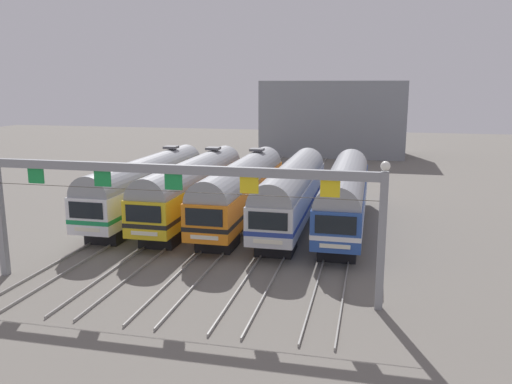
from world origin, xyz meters
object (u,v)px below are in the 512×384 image
at_px(commuter_train_yellow, 194,186).
at_px(catenary_gantry, 174,190).
at_px(commuter_train_blue, 345,193).
at_px(commuter_train_white, 148,184).
at_px(commuter_train_silver, 292,190).
at_px(commuter_train_orange, 242,188).

distance_m(commuter_train_yellow, catenary_gantry, 14.25).
bearing_deg(commuter_train_yellow, commuter_train_blue, -0.02).
bearing_deg(commuter_train_white, commuter_train_blue, -0.02).
bearing_deg(commuter_train_silver, commuter_train_blue, 0.00).
distance_m(commuter_train_silver, catenary_gantry, 14.25).
bearing_deg(commuter_train_blue, commuter_train_orange, 179.97).
xyz_separation_m(commuter_train_silver, catenary_gantry, (-3.80, -13.49, 2.53)).
bearing_deg(commuter_train_yellow, commuter_train_white, 180.00).
xyz_separation_m(commuter_train_white, catenary_gantry, (7.61, -13.50, 2.52)).
relative_size(commuter_train_silver, catenary_gantry, 0.88).
distance_m(commuter_train_silver, commuter_train_blue, 3.80).
bearing_deg(commuter_train_orange, commuter_train_silver, -0.07).
distance_m(commuter_train_white, commuter_train_orange, 7.61).
relative_size(commuter_train_yellow, catenary_gantry, 0.88).
xyz_separation_m(commuter_train_white, commuter_train_orange, (7.61, 0.00, 0.00)).
distance_m(commuter_train_white, commuter_train_silver, 11.41).
height_order(commuter_train_yellow, catenary_gantry, catenary_gantry).
xyz_separation_m(commuter_train_orange, commuter_train_blue, (7.61, -0.00, -0.00)).
bearing_deg(commuter_train_silver, catenary_gantry, -105.74).
bearing_deg(catenary_gantry, commuter_train_silver, 74.26).
distance_m(commuter_train_yellow, commuter_train_blue, 11.41).
bearing_deg(commuter_train_blue, commuter_train_white, 179.98).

